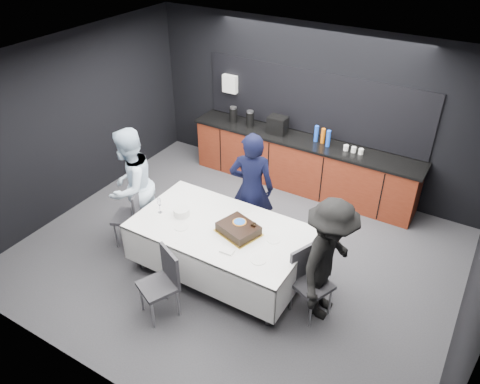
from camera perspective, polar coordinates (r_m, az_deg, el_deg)
name	(u,v)px	position (r m, az deg, el deg)	size (l,w,h in m)	color
ground	(237,255)	(6.93, -0.43, -7.68)	(6.00, 6.00, 0.00)	#3D3D42
room_shell	(236,142)	(5.89, -0.50, 6.14)	(6.04, 5.04, 2.82)	white
kitchenette	(301,159)	(8.26, 7.49, 3.97)	(4.10, 0.64, 2.05)	#5B1D0E
party_table	(221,235)	(6.26, -2.36, -5.29)	(2.32, 1.32, 0.78)	#99999E
cake_assembly	(239,229)	(6.03, -0.18, -4.52)	(0.62, 0.56, 0.17)	gold
plate_stack	(181,212)	(6.41, -7.15, -2.40)	(0.22, 0.22, 0.10)	white
loose_plate_near	(181,227)	(6.22, -7.18, -4.23)	(0.19, 0.19, 0.01)	white
loose_plate_right_a	(274,240)	(5.97, 4.12, -5.80)	(0.18, 0.18, 0.01)	white
loose_plate_right_b	(258,260)	(5.67, 2.25, -8.25)	(0.20, 0.20, 0.01)	white
loose_plate_far	(245,209)	(6.49, 0.59, -2.14)	(0.19, 0.19, 0.01)	white
fork_pile	(227,251)	(5.77, -1.60, -7.21)	(0.17, 0.10, 0.03)	white
champagne_flute	(159,203)	(6.44, -9.84, -1.32)	(0.06, 0.06, 0.22)	white
chair_left	(133,213)	(7.02, -12.90, -2.51)	(0.55, 0.55, 0.92)	#313036
chair_right	(308,277)	(5.87, 8.32, -10.17)	(0.55, 0.55, 0.92)	#313036
chair_near	(163,279)	(5.86, -9.36, -10.39)	(0.56, 0.56, 0.92)	#313036
person_center	(252,189)	(6.74, 1.42, 0.37)	(0.65, 0.42, 1.77)	black
person_left	(131,186)	(6.96, -13.18, 0.68)	(0.87, 0.68, 1.79)	silver
person_right	(328,261)	(5.68, 10.73, -8.23)	(1.08, 0.62, 1.67)	black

